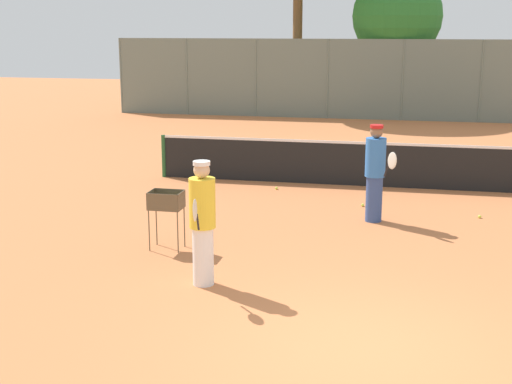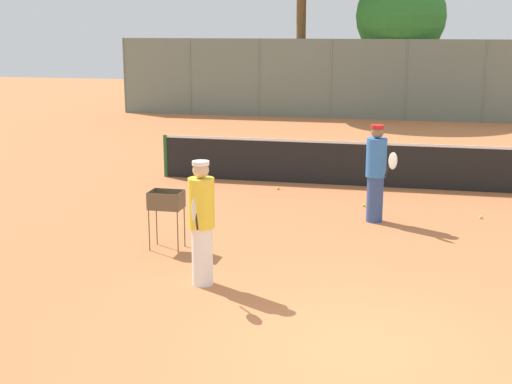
{
  "view_description": "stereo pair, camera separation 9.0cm",
  "coord_description": "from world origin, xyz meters",
  "px_view_note": "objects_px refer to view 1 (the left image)",
  "views": [
    {
      "loc": [
        0.41,
        -7.9,
        3.76
      ],
      "look_at": [
        -2.1,
        3.57,
        1.0
      ],
      "focal_mm": 50.0,
      "sensor_mm": 36.0,
      "label": 1
    },
    {
      "loc": [
        0.5,
        -7.88,
        3.76
      ],
      "look_at": [
        -2.1,
        3.57,
        1.0
      ],
      "focal_mm": 50.0,
      "sensor_mm": 36.0,
      "label": 2
    }
  ],
  "objects_px": {
    "tennis_net": "(391,164)",
    "ball_cart": "(166,205)",
    "player_white_outfit": "(202,222)",
    "player_red_cap": "(375,172)"
  },
  "relations": [
    {
      "from": "tennis_net",
      "to": "ball_cart",
      "type": "relative_size",
      "value": 11.23
    },
    {
      "from": "tennis_net",
      "to": "player_white_outfit",
      "type": "height_order",
      "value": "player_white_outfit"
    },
    {
      "from": "tennis_net",
      "to": "ball_cart",
      "type": "bearing_deg",
      "value": -122.3
    },
    {
      "from": "player_white_outfit",
      "to": "player_red_cap",
      "type": "bearing_deg",
      "value": 144.61
    },
    {
      "from": "player_white_outfit",
      "to": "ball_cart",
      "type": "distance_m",
      "value": 1.9
    },
    {
      "from": "player_white_outfit",
      "to": "ball_cart",
      "type": "height_order",
      "value": "player_white_outfit"
    },
    {
      "from": "player_white_outfit",
      "to": "player_red_cap",
      "type": "distance_m",
      "value": 4.68
    },
    {
      "from": "player_white_outfit",
      "to": "player_red_cap",
      "type": "height_order",
      "value": "player_red_cap"
    },
    {
      "from": "tennis_net",
      "to": "player_white_outfit",
      "type": "distance_m",
      "value": 7.63
    },
    {
      "from": "tennis_net",
      "to": "ball_cart",
      "type": "height_order",
      "value": "tennis_net"
    }
  ]
}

